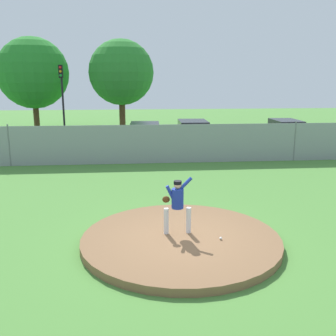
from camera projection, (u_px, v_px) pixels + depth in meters
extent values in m
plane|color=#4C8438|center=(163.00, 184.00, 16.02)|extent=(80.00, 80.00, 0.00)
cube|color=#2B2B2D|center=(152.00, 148.00, 24.26)|extent=(44.00, 7.00, 0.01)
cylinder|color=brown|center=(181.00, 240.00, 10.18)|extent=(5.25, 5.25, 0.20)
cylinder|color=silver|center=(166.00, 221.00, 10.26)|extent=(0.13, 0.13, 0.71)
cylinder|color=silver|center=(189.00, 220.00, 10.31)|extent=(0.13, 0.13, 0.71)
cylinder|color=navy|center=(178.00, 198.00, 10.15)|extent=(0.32, 0.32, 0.53)
cylinder|color=navy|center=(184.00, 185.00, 10.08)|extent=(0.43, 0.09, 0.43)
cylinder|color=navy|center=(171.00, 194.00, 10.10)|extent=(0.28, 0.09, 0.46)
ellipsoid|color=#4C2D14|center=(166.00, 199.00, 10.17)|extent=(0.20, 0.12, 0.18)
sphere|color=tan|center=(178.00, 185.00, 10.06)|extent=(0.20, 0.20, 0.20)
cylinder|color=black|center=(178.00, 183.00, 10.05)|extent=(0.21, 0.21, 0.09)
sphere|color=white|center=(221.00, 238.00, 9.93)|extent=(0.07, 0.07, 0.07)
cube|color=gray|center=(157.00, 144.00, 19.67)|extent=(36.58, 0.03, 2.00)
cylinder|color=slate|center=(9.00, 145.00, 19.01)|extent=(0.07, 0.07, 2.10)
cylinder|color=slate|center=(295.00, 141.00, 20.32)|extent=(0.07, 0.07, 2.10)
cube|color=tan|center=(285.00, 135.00, 24.84)|extent=(1.75, 4.43, 0.78)
cube|color=black|center=(286.00, 124.00, 24.69)|extent=(1.60, 2.44, 0.60)
cylinder|color=black|center=(277.00, 138.00, 26.26)|extent=(1.78, 0.66, 0.64)
cylinder|color=black|center=(293.00, 145.00, 23.60)|extent=(1.78, 0.66, 0.64)
cube|color=#232328|center=(193.00, 137.00, 24.14)|extent=(1.98, 4.38, 0.71)
cube|color=black|center=(193.00, 126.00, 23.98)|extent=(1.78, 2.43, 0.70)
cylinder|color=black|center=(190.00, 140.00, 25.52)|extent=(1.94, 0.69, 0.64)
cylinder|color=black|center=(196.00, 146.00, 22.91)|extent=(1.94, 0.69, 0.64)
cube|color=#A81919|center=(145.00, 139.00, 23.63)|extent=(2.10, 4.32, 0.66)
cube|color=black|center=(145.00, 128.00, 23.48)|extent=(1.85, 2.41, 0.65)
cylinder|color=black|center=(145.00, 141.00, 24.98)|extent=(1.98, 0.73, 0.64)
cylinder|color=black|center=(145.00, 148.00, 22.43)|extent=(1.98, 0.73, 0.64)
cylinder|color=black|center=(63.00, 103.00, 27.41)|extent=(0.14, 0.14, 5.21)
cube|color=black|center=(61.00, 71.00, 26.75)|extent=(0.28, 0.24, 0.90)
sphere|color=red|center=(60.00, 67.00, 26.57)|extent=(0.18, 0.18, 0.18)
sphere|color=orange|center=(60.00, 71.00, 26.63)|extent=(0.18, 0.18, 0.18)
sphere|color=green|center=(61.00, 75.00, 26.70)|extent=(0.18, 0.18, 0.18)
cylinder|color=#4C331E|center=(36.00, 114.00, 32.43)|extent=(0.48, 0.48, 2.69)
sphere|color=#258028|center=(33.00, 73.00, 31.67)|extent=(5.83, 5.83, 5.83)
cylinder|color=#4C331E|center=(122.00, 113.00, 32.03)|extent=(0.50, 0.50, 2.92)
sphere|color=#297E2A|center=(121.00, 72.00, 31.28)|extent=(5.29, 5.29, 5.29)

